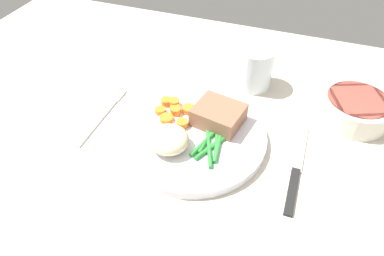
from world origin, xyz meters
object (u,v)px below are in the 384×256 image
Objects in this scene: fork at (102,116)px; water_glass at (254,70)px; salad_bowl at (356,107)px; knife at (297,166)px; meat_portion at (219,115)px; dinner_plate at (192,136)px.

water_glass is (23.93, 19.21, 3.34)cm from fork.
salad_bowl is at bearing -10.63° from water_glass.
salad_bowl is at bearing 64.46° from knife.
meat_portion reaches higher than salad_bowl.
meat_portion is 15.23cm from water_glass.
meat_portion reaches higher than fork.
dinner_plate is at bearing -179.00° from knife.
knife is (35.52, -0.03, -0.00)cm from fork.
meat_portion is at bearing 15.22° from fork.
meat_portion is at bearing -153.45° from salad_bowl.
meat_portion is 0.96× the size of water_glass.
meat_portion is 25.21cm from salad_bowl.
dinner_plate is at bearing 4.62° from fork.
knife is at bearing -117.45° from salad_bowl.
dinner_plate is 5.81cm from meat_portion.
fork is at bearing -179.17° from dinner_plate.
fork is 1.99× the size of water_glass.
fork is (-17.63, -0.26, -0.60)cm from dinner_plate.
water_glass is (-11.59, 19.24, 3.34)cm from knife.
knife is 1.59× the size of salad_bowl.
fork is at bearing -141.24° from water_glass.
water_glass reaches higher than knife.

